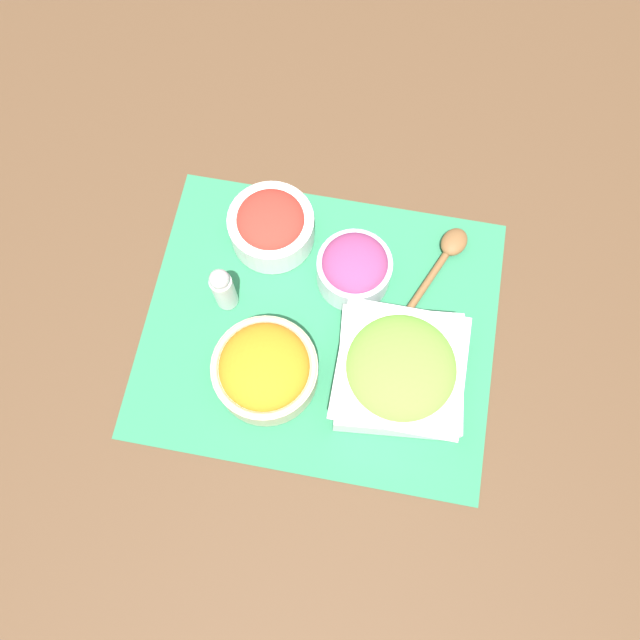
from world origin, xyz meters
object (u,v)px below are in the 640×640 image
wooden_spoon (446,254)px  pepper_shaker (223,288)px  tomato_bowl (271,225)px  onion_bowl (354,268)px  carrot_bowl (265,369)px  lettuce_bowl (400,370)px

wooden_spoon → pepper_shaker: pepper_shaker is taller
tomato_bowl → wooden_spoon: tomato_bowl is taller
onion_bowl → wooden_spoon: onion_bowl is taller
carrot_bowl → onion_bowl: (0.10, 0.18, 0.00)m
onion_bowl → pepper_shaker: bearing=-159.0°
lettuce_bowl → tomato_bowl: (-0.24, 0.20, -0.00)m
onion_bowl → tomato_bowl: size_ratio=0.85×
tomato_bowl → pepper_shaker: (-0.05, -0.12, 0.01)m
lettuce_bowl → wooden_spoon: 0.22m
tomato_bowl → pepper_shaker: size_ratio=1.33×
tomato_bowl → wooden_spoon: bearing=3.1°
wooden_spoon → carrot_bowl: bearing=-134.6°
onion_bowl → tomato_bowl: onion_bowl is taller
wooden_spoon → lettuce_bowl: bearing=-103.1°
onion_bowl → wooden_spoon: 0.16m
carrot_bowl → tomato_bowl: size_ratio=1.14×
carrot_bowl → tomato_bowl: bearing=99.6°
carrot_bowl → wooden_spoon: bearing=45.4°
carrot_bowl → lettuce_bowl: lettuce_bowl is taller
lettuce_bowl → tomato_bowl: 0.31m
lettuce_bowl → tomato_bowl: lettuce_bowl is taller
carrot_bowl → pepper_shaker: (-0.09, 0.11, 0.01)m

